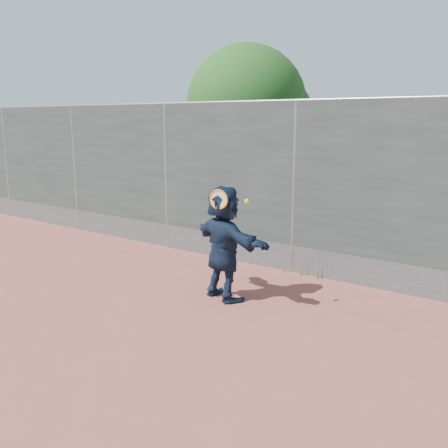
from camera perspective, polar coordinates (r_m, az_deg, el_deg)
The scene contains 6 objects.
ground at distance 6.43m, azimuth -7.73°, elevation -12.93°, with size 80.00×80.00×0.00m, color #9E4C42.
player at distance 7.48m, azimuth -0.00°, elevation -2.18°, with size 1.62×0.51×1.74m, color #142237.
fence at distance 8.77m, azimuth 8.02°, elevation 4.53°, with size 20.00×0.06×3.03m.
swing_action at distance 7.12m, azimuth -0.32°, elevation 2.68°, with size 0.73×0.22×0.51m.
tree_left at distance 12.78m, azimuth 3.29°, elevation 13.00°, with size 3.15×3.00×4.53m.
weed_clump at distance 8.84m, azimuth 9.08°, elevation -5.07°, with size 0.68×0.07×0.30m.
Camera 1 is at (4.09, -4.18, 2.69)m, focal length 40.00 mm.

